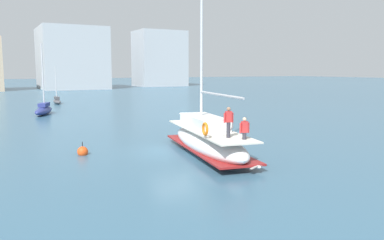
{
  "coord_description": "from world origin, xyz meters",
  "views": [
    {
      "loc": [
        -9.85,
        -21.02,
        4.94
      ],
      "look_at": [
        1.45,
        0.05,
        1.8
      ],
      "focal_mm": 36.13,
      "sensor_mm": 36.0,
      "label": 1
    }
  ],
  "objects_px": {
    "main_sailboat": "(208,139)",
    "seagull": "(258,167)",
    "moored_sloop_far": "(44,109)",
    "moored_sloop_near": "(57,101)",
    "mooring_buoy": "(83,152)"
  },
  "relations": [
    {
      "from": "seagull",
      "to": "moored_sloop_near",
      "type": "bearing_deg",
      "value": 92.77
    },
    {
      "from": "main_sailboat",
      "to": "moored_sloop_far",
      "type": "xyz_separation_m",
      "value": [
        -5.74,
        25.88,
        -0.34
      ]
    },
    {
      "from": "mooring_buoy",
      "to": "main_sailboat",
      "type": "bearing_deg",
      "value": -26.56
    },
    {
      "from": "moored_sloop_far",
      "to": "mooring_buoy",
      "type": "height_order",
      "value": "moored_sloop_far"
    },
    {
      "from": "moored_sloop_near",
      "to": "seagull",
      "type": "xyz_separation_m",
      "value": [
        2.13,
        -44.05,
        -0.1
      ]
    },
    {
      "from": "moored_sloop_far",
      "to": "mooring_buoy",
      "type": "relative_size",
      "value": 8.46
    },
    {
      "from": "moored_sloop_far",
      "to": "seagull",
      "type": "xyz_separation_m",
      "value": [
        5.66,
        -30.71,
        -0.23
      ]
    },
    {
      "from": "moored_sloop_near",
      "to": "seagull",
      "type": "distance_m",
      "value": 44.11
    },
    {
      "from": "main_sailboat",
      "to": "moored_sloop_far",
      "type": "height_order",
      "value": "main_sailboat"
    },
    {
      "from": "main_sailboat",
      "to": "mooring_buoy",
      "type": "xyz_separation_m",
      "value": [
        -6.52,
        3.26,
        -0.72
      ]
    },
    {
      "from": "moored_sloop_far",
      "to": "seagull",
      "type": "distance_m",
      "value": 31.22
    },
    {
      "from": "moored_sloop_near",
      "to": "mooring_buoy",
      "type": "bearing_deg",
      "value": -96.85
    },
    {
      "from": "main_sailboat",
      "to": "seagull",
      "type": "distance_m",
      "value": 4.86
    },
    {
      "from": "moored_sloop_far",
      "to": "main_sailboat",
      "type": "bearing_deg",
      "value": -77.5
    },
    {
      "from": "main_sailboat",
      "to": "mooring_buoy",
      "type": "height_order",
      "value": "main_sailboat"
    }
  ]
}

